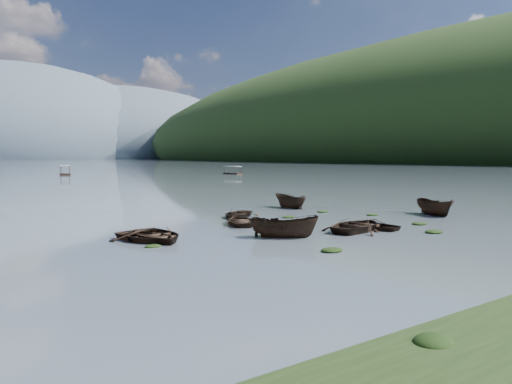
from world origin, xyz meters
TOP-DOWN VIEW (x-y plane):
  - ground_plane at (0.00, 0.00)m, footprint 2400.00×2400.00m
  - haze_mtn_c at (140.00, 900.00)m, footprint 520.00×520.00m
  - haze_mtn_d at (320.00, 900.00)m, footprint 520.00×520.00m
  - rowboat_0 at (-10.69, 6.86)m, footprint 3.62×4.84m
  - rowboat_1 at (-3.10, 9.55)m, footprint 4.44×4.98m
  - rowboat_2 at (-4.26, 3.31)m, footprint 3.97×3.80m
  - rowboat_3 at (2.70, 2.84)m, footprint 3.48×4.36m
  - rowboat_4 at (1.36, 2.71)m, footprint 5.88×4.97m
  - rowboat_5 at (12.62, 4.74)m, footprint 2.94×4.47m
  - rowboat_6 at (-11.28, 6.99)m, footprint 4.17×5.00m
  - rowboat_7 at (-0.98, 13.15)m, footprint 4.91×4.64m
  - rowboat_8 at (6.73, 15.97)m, footprint 1.52×3.93m
  - weed_clump_0 at (-5.00, -1.38)m, footprint 1.18×0.96m
  - weed_clump_1 at (-3.18, 6.18)m, footprint 0.85×0.68m
  - weed_clump_2 at (4.45, -0.78)m, footprint 1.23×0.99m
  - weed_clump_3 at (8.39, 7.57)m, footprint 0.97×0.82m
  - weed_clump_4 at (6.97, 2.09)m, footprint 1.19×0.95m
  - weed_clump_5 at (-11.75, 5.10)m, footprint 0.90×0.73m
  - weed_clump_6 at (2.03, 10.46)m, footprint 1.08×0.90m
  - weed_clump_7 at (6.78, 11.66)m, footprint 1.03×0.82m
  - pontoon_centre at (11.92, 109.47)m, footprint 4.10×6.48m
  - pontoon_right at (49.29, 90.26)m, footprint 3.31×5.51m

SIDE VIEW (x-z plane):
  - ground_plane at x=0.00m, z-range 0.00..0.00m
  - haze_mtn_c at x=140.00m, z-range -130.00..130.00m
  - haze_mtn_d at x=320.00m, z-range -110.00..110.00m
  - rowboat_0 at x=-10.69m, z-range -0.48..0.48m
  - rowboat_1 at x=-3.10m, z-range -0.43..0.43m
  - rowboat_2 at x=-4.26m, z-range -0.77..0.77m
  - rowboat_3 at x=2.70m, z-range -0.40..0.40m
  - rowboat_4 at x=1.36m, z-range -0.52..0.52m
  - rowboat_5 at x=12.62m, z-range -0.81..0.81m
  - rowboat_6 at x=-11.28m, z-range -0.45..0.45m
  - rowboat_7 at x=-0.98m, z-range -0.41..0.41m
  - rowboat_8 at x=6.73m, z-range -0.76..0.76m
  - weed_clump_0 at x=-5.00m, z-range -0.13..0.13m
  - weed_clump_1 at x=-3.18m, z-range -0.09..0.09m
  - weed_clump_2 at x=4.45m, z-range -0.13..0.13m
  - weed_clump_3 at x=8.39m, z-range -0.11..0.11m
  - weed_clump_4 at x=6.97m, z-range -0.12..0.12m
  - weed_clump_5 at x=-11.75m, z-range -0.10..0.10m
  - weed_clump_6 at x=2.03m, z-range -0.11..0.11m
  - weed_clump_7 at x=6.78m, z-range -0.11..0.11m
  - pontoon_centre at x=11.92m, z-range -1.15..1.15m
  - pontoon_right at x=49.29m, z-range -0.99..0.99m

